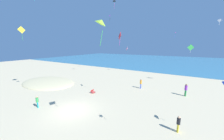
% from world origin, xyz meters
% --- Properties ---
extents(ground_plane, '(120.00, 120.00, 0.00)m').
position_xyz_m(ground_plane, '(0.00, 10.00, 0.00)').
color(ground_plane, beige).
extents(ocean_water, '(120.00, 60.00, 0.05)m').
position_xyz_m(ocean_water, '(0.00, 54.62, 0.03)').
color(ocean_water, teal).
rests_on(ocean_water, ground_plane).
extents(dune_mound, '(11.06, 7.74, 1.22)m').
position_xyz_m(dune_mound, '(-12.12, 4.81, 0.00)').
color(dune_mound, beige).
rests_on(dune_mound, ground_plane).
extents(beach_chair_far_left, '(0.66, 0.67, 0.52)m').
position_xyz_m(beach_chair_far_left, '(-1.46, 5.16, 0.24)').
color(beach_chair_far_left, '#D13D3D').
rests_on(beach_chair_far_left, ground_plane).
extents(person_0, '(0.46, 0.46, 1.75)m').
position_xyz_m(person_0, '(10.38, 11.03, 1.01)').
color(person_0, green).
rests_on(person_0, ground_plane).
extents(person_1, '(0.34, 0.34, 1.41)m').
position_xyz_m(person_1, '(10.07, 2.10, 0.81)').
color(person_1, yellow).
rests_on(person_1, ground_plane).
extents(person_2, '(0.34, 0.34, 1.57)m').
position_xyz_m(person_2, '(3.97, 10.89, 0.91)').
color(person_2, blue).
rests_on(person_2, ground_plane).
extents(person_3, '(0.33, 0.33, 1.39)m').
position_xyz_m(person_3, '(-3.86, -1.61, 0.81)').
color(person_3, '#19ADB2').
rests_on(person_3, ground_plane).
extents(kite_white, '(0.54, 0.24, 0.95)m').
position_xyz_m(kite_white, '(13.69, 16.96, 10.67)').
color(kite_white, white).
extents(kite_magenta, '(0.41, 0.49, 1.28)m').
position_xyz_m(kite_magenta, '(7.01, 25.10, 9.90)').
color(kite_magenta, '#DB3DA8').
extents(kite_pink, '(0.73, 0.75, 1.35)m').
position_xyz_m(kite_pink, '(-3.50, 21.36, 6.16)').
color(kite_pink, pink).
extents(kite_green, '(1.02, 0.43, 1.49)m').
position_xyz_m(kite_green, '(10.42, 17.39, 6.64)').
color(kite_green, green).
extents(kite_purple, '(0.72, 0.69, 1.59)m').
position_xyz_m(kite_purple, '(-7.67, 19.73, 14.38)').
color(kite_purple, purple).
extents(kite_red, '(0.68, 0.70, 1.61)m').
position_xyz_m(kite_red, '(2.78, 5.57, 8.11)').
color(kite_red, red).
extents(kite_black, '(0.83, 0.74, 1.69)m').
position_xyz_m(kite_black, '(-3.39, 14.77, 15.70)').
color(kite_black, black).
extents(kite_yellow, '(0.21, 1.04, 1.97)m').
position_xyz_m(kite_yellow, '(-10.74, 0.78, 9.16)').
color(kite_yellow, yellow).
extents(kite_lime, '(0.93, 1.00, 1.79)m').
position_xyz_m(kite_lime, '(5.24, -1.57, 8.44)').
color(kite_lime, '#99DB33').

